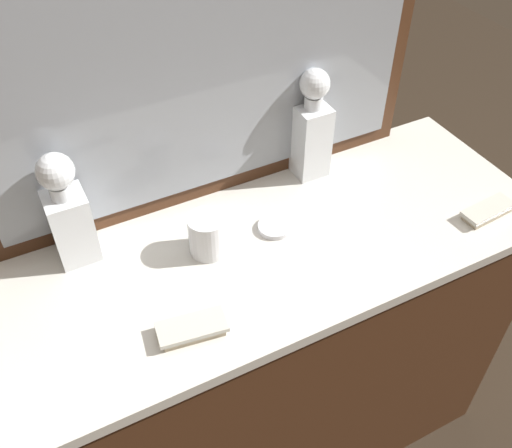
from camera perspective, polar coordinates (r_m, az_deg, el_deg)
The scene contains 9 objects.
ground_plane at distance 2.00m, azimuth 0.00°, elevation -20.56°, with size 6.00×6.00×0.00m, color #2D2319.
dresser at distance 1.62m, azimuth 0.00°, elevation -13.60°, with size 1.38×0.50×0.88m.
dresser_mirror at distance 1.22m, azimuth -5.19°, elevation 16.52°, with size 1.06×0.03×0.73m.
crystal_decanter_far_left at distance 1.25m, azimuth -17.99°, elevation 0.56°, with size 0.08×0.08×0.27m.
crystal_decanter_front at distance 1.42m, azimuth 5.45°, elevation 8.89°, with size 0.08×0.08×0.29m.
crystal_tumbler_right at distance 1.24m, azimuth -4.81°, elevation -1.20°, with size 0.08×0.08×0.09m.
silver_brush_center at distance 1.12m, azimuth -6.36°, elevation -10.28°, with size 0.14×0.08×0.02m.
silver_brush_far_right at distance 1.45m, azimuth 21.93°, elevation 1.18°, with size 0.14×0.06×0.02m.
porcelain_dish at distance 1.31m, azimuth 1.86°, elevation -0.30°, with size 0.08×0.08×0.01m.
Camera 1 is at (-0.41, -0.79, 1.80)m, focal length 40.43 mm.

